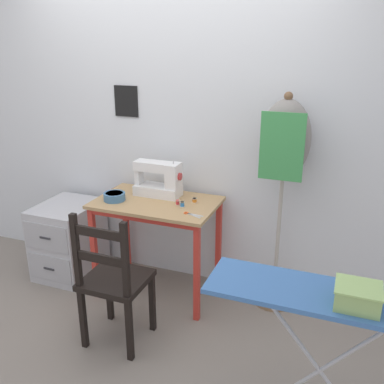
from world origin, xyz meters
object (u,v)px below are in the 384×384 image
object	(u,v)px
scissors	(190,214)
thread_spool_far_edge	(194,200)
sewing_machine	(160,180)
storage_box	(358,296)
thread_spool_near_machine	(178,202)
thread_spool_mid_table	(182,204)
wooden_chair	(114,282)
dress_form	(284,151)
ironing_board	(328,304)
filing_cabinet	(69,239)
fabric_bowl	(114,196)

from	to	relation	value
scissors	thread_spool_far_edge	xyz separation A→B (m)	(-0.05, 0.23, 0.01)
sewing_machine	storage_box	world-z (taller)	sewing_machine
scissors	thread_spool_near_machine	world-z (taller)	thread_spool_near_machine
thread_spool_near_machine	thread_spool_mid_table	world-z (taller)	same
scissors	wooden_chair	world-z (taller)	wooden_chair
dress_form	sewing_machine	bearing A→B (deg)	-175.77
wooden_chair	ironing_board	size ratio (longest dim) A/B	0.85
sewing_machine	thread_spool_far_edge	bearing A→B (deg)	-7.81
sewing_machine	wooden_chair	xyz separation A→B (m)	(0.03, -0.77, -0.45)
filing_cabinet	ironing_board	world-z (taller)	ironing_board
sewing_machine	filing_cabinet	bearing A→B (deg)	-171.27
filing_cabinet	dress_form	xyz separation A→B (m)	(1.73, 0.19, 0.88)
fabric_bowl	wooden_chair	world-z (taller)	wooden_chair
fabric_bowl	dress_form	world-z (taller)	dress_form
wooden_chair	thread_spool_far_edge	bearing A→B (deg)	69.58
wooden_chair	filing_cabinet	distance (m)	1.07
thread_spool_far_edge	storage_box	xyz separation A→B (m)	(1.15, -1.06, 0.09)
scissors	filing_cabinet	size ratio (longest dim) A/B	0.24
fabric_bowl	thread_spool_mid_table	world-z (taller)	fabric_bowl
thread_spool_mid_table	thread_spool_near_machine	bearing A→B (deg)	154.71
filing_cabinet	storage_box	size ratio (longest dim) A/B	3.22
wooden_chair	ironing_board	bearing A→B (deg)	-12.03
thread_spool_mid_table	ironing_board	world-z (taller)	ironing_board
sewing_machine	thread_spool_mid_table	bearing A→B (deg)	-31.80
filing_cabinet	thread_spool_mid_table	bearing A→B (deg)	-1.52
filing_cabinet	dress_form	bearing A→B (deg)	6.36
scissors	sewing_machine	bearing A→B (deg)	142.73
fabric_bowl	storage_box	distance (m)	1.94
thread_spool_mid_table	thread_spool_far_edge	world-z (taller)	thread_spool_mid_table
thread_spool_far_edge	wooden_chair	distance (m)	0.85
storage_box	sewing_machine	bearing A→B (deg)	142.72
storage_box	thread_spool_mid_table	bearing A→B (deg)	141.68
sewing_machine	thread_spool_near_machine	world-z (taller)	sewing_machine
thread_spool_far_edge	wooden_chair	xyz separation A→B (m)	(-0.27, -0.73, -0.34)
thread_spool_far_edge	filing_cabinet	xyz separation A→B (m)	(-1.11, -0.08, -0.48)
sewing_machine	ironing_board	bearing A→B (deg)	-38.31
thread_spool_mid_table	filing_cabinet	distance (m)	1.16
storage_box	filing_cabinet	bearing A→B (deg)	156.64
fabric_bowl	thread_spool_far_edge	xyz separation A→B (m)	(0.58, 0.17, -0.01)
scissors	thread_spool_mid_table	bearing A→B (deg)	132.63
filing_cabinet	ironing_board	distance (m)	2.38
storage_box	thread_spool_far_edge	bearing A→B (deg)	137.26
thread_spool_far_edge	dress_form	distance (m)	0.75
thread_spool_near_machine	thread_spool_far_edge	size ratio (longest dim) A/B	0.89
dress_form	wooden_chair	bearing A→B (deg)	-136.59
thread_spool_mid_table	wooden_chair	xyz separation A→B (m)	(-0.22, -0.62, -0.34)
wooden_chair	storage_box	bearing A→B (deg)	-12.99
wooden_chair	filing_cabinet	world-z (taller)	wooden_chair
wooden_chair	filing_cabinet	bearing A→B (deg)	142.35
sewing_machine	storage_box	bearing A→B (deg)	-37.28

